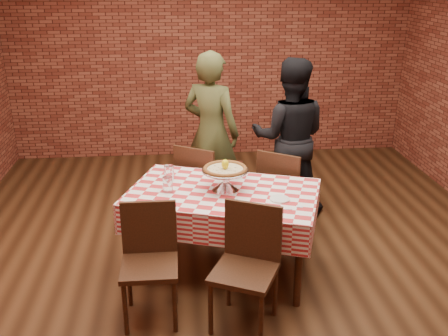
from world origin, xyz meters
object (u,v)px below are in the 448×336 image
Objects in this scene: chair_near_left at (150,267)px; chair_far_right at (285,192)px; water_glass_left at (168,185)px; chair_far_left at (204,186)px; pizza at (225,169)px; water_glass_right at (169,173)px; condiment_caddy at (237,170)px; table at (223,231)px; diner_olive at (211,133)px; pizza_stand at (225,180)px; diner_black at (289,137)px; chair_near_right at (244,271)px.

chair_near_left is 0.98× the size of chair_far_right.
water_glass_left is 0.14× the size of chair_far_left.
pizza is 0.56m from water_glass_right.
pizza is 2.54× the size of condiment_caddy.
pizza is (0.02, 0.03, 0.57)m from table.
chair_near_left is at bearing 79.04° from chair_far_right.
table is 1.40m from diner_olive.
table is 0.85m from chair_far_left.
pizza_stand is 0.23× the size of diner_olive.
pizza reaches higher than table.
water_glass_left is at bearing 54.56° from diner_black.
pizza is 0.40× the size of chair_near_right.
diner_black is (0.82, -0.14, -0.03)m from diner_olive.
condiment_caddy reaches higher than chair_near_left.
chair_near_left is (-0.63, -0.67, -0.49)m from pizza.
diner_olive reaches higher than chair_far_right.
diner_olive is (-0.00, 1.31, 0.50)m from table.
pizza_stand is 0.54m from water_glass_right.
water_glass_left is 0.08× the size of diner_olive.
water_glass_left is at bearing -179.32° from pizza.
chair_far_left is at bearing 71.90° from chair_near_left.
chair_near_left is 2.34m from diner_black.
chair_far_right is (1.13, 0.59, -0.37)m from water_glass_left.
water_glass_left is 0.15× the size of chair_near_left.
chair_near_right is 1.01× the size of chair_far_right.
water_glass_right is 0.08× the size of diner_olive.
pizza_stand is (0.02, 0.03, 0.47)m from table.
chair_far_right is 1.05m from diner_olive.
table is 3.87× the size of pizza_stand.
chair_far_right is at bearing 15.91° from water_glass_right.
water_glass_left is at bearing 78.06° from chair_near_left.
chair_far_right is (0.79, -0.23, -0.00)m from chair_far_left.
chair_far_right reaches higher than water_glass_right.
table is 11.65× the size of water_glass_right.
chair_near_right is at bearing -56.30° from water_glass_left.
chair_far_left is at bearing 99.36° from pizza_stand.
chair_far_left reaches higher than condiment_caddy.
diner_black is (0.82, 1.16, 0.47)m from table.
chair_near_left reaches higher than water_glass_left.
pizza_stand is 3.01× the size of water_glass_right.
water_glass_left is 0.15× the size of chair_far_right.
diner_black is (0.67, 0.86, 0.01)m from condiment_caddy.
pizza is (0.00, 0.00, 0.09)m from pizza_stand.
chair_far_left is at bearing 125.89° from condiment_caddy.
water_glass_right is 1.54m from diner_black.
chair_far_left is at bearing 18.47° from chair_far_right.
chair_far_left is at bearing 31.94° from diner_black.
water_glass_left is 0.78m from chair_near_left.
pizza_stand is 0.91m from chair_far_left.
chair_near_right reaches higher than water_glass_right.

